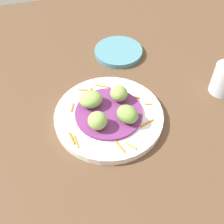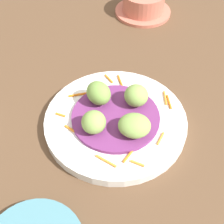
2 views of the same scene
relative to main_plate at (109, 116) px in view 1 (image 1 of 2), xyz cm
name	(u,v)px [view 1 (image 1 of 2)]	position (x,y,z in cm)	size (l,w,h in cm)	color
table_surface	(100,107)	(5.06, 0.89, -1.88)	(110.00, 110.00, 2.00)	brown
main_plate	(109,116)	(0.00, 0.00, 0.00)	(25.18, 25.18, 1.75)	white
cabbage_bed	(109,113)	(0.00, 0.00, 1.22)	(15.53, 15.53, 0.69)	#702D6B
carrot_garnish	(105,115)	(-0.33, 0.98, 1.08)	(21.29, 20.63, 0.40)	orange
guac_scoop_left	(127,114)	(-3.33, -3.37, 3.51)	(4.10, 5.00, 3.89)	#759E47
guac_scoop_center	(119,93)	(3.37, -3.33, 3.40)	(4.08, 4.22, 3.67)	#84A851
guac_scoop_right	(91,99)	(3.33, 3.37, 3.28)	(4.72, 5.40, 3.44)	#84A851
guac_scoop_back	(98,121)	(-3.37, 3.33, 3.50)	(4.27, 4.25, 3.87)	#84A851
side_plate_small	(118,52)	(22.98, -8.83, -0.17)	(13.76, 13.76, 1.42)	teal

